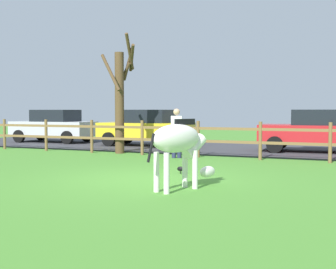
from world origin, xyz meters
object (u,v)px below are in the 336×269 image
object	(u,v)px
zebra	(179,143)
parked_car_red	(316,131)
bare_tree	(120,96)
crow_on_grass	(181,169)
visitor_near_fence	(177,131)
parked_car_silver	(54,126)
parked_car_yellow	(146,127)

from	to	relation	value
zebra	parked_car_red	bearing A→B (deg)	78.55
bare_tree	crow_on_grass	size ratio (longest dim) A/B	20.17
bare_tree	visitor_near_fence	bearing A→B (deg)	-15.53
bare_tree	parked_car_silver	world-z (taller)	bare_tree
crow_on_grass	parked_car_yellow	world-z (taller)	parked_car_yellow
parked_car_yellow	parked_car_silver	xyz separation A→B (m)	(-5.08, 0.25, 0.00)
crow_on_grass	visitor_near_fence	bearing A→B (deg)	113.74
parked_car_silver	zebra	bearing A→B (deg)	-42.73
bare_tree	crow_on_grass	bearing A→B (deg)	-45.70
bare_tree	parked_car_silver	size ratio (longest dim) A/B	1.07
parked_car_silver	crow_on_grass	bearing A→B (deg)	-37.81
bare_tree	crow_on_grass	distance (m)	6.07
parked_car_red	visitor_near_fence	world-z (taller)	visitor_near_fence
bare_tree	visitor_near_fence	size ratio (longest dim) A/B	2.64
zebra	visitor_near_fence	size ratio (longest dim) A/B	1.12
bare_tree	parked_car_red	size ratio (longest dim) A/B	1.06
crow_on_grass	visitor_near_fence	distance (m)	3.81
zebra	crow_on_grass	xyz separation A→B (m)	(-0.80, 2.14, -0.80)
bare_tree	visitor_near_fence	xyz separation A→B (m)	(2.51, -0.70, -1.20)
zebra	visitor_near_fence	xyz separation A→B (m)	(-2.30, 5.55, -0.02)
crow_on_grass	zebra	bearing A→B (deg)	-69.50
parked_car_yellow	crow_on_grass	bearing A→B (deg)	-58.23
zebra	crow_on_grass	world-z (taller)	zebra
zebra	crow_on_grass	distance (m)	2.42
zebra	parked_car_red	distance (m)	9.20
zebra	parked_car_yellow	world-z (taller)	parked_car_yellow
zebra	parked_car_yellow	xyz separation A→B (m)	(-5.21, 9.26, -0.08)
bare_tree	zebra	distance (m)	7.97
visitor_near_fence	parked_car_silver	bearing A→B (deg)	153.68
parked_car_red	parked_car_silver	bearing A→B (deg)	177.73
crow_on_grass	parked_car_silver	world-z (taller)	parked_car_silver
crow_on_grass	parked_car_silver	size ratio (longest dim) A/B	0.05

